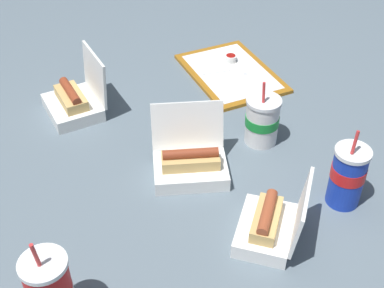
{
  "coord_description": "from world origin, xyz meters",
  "views": [
    {
      "loc": [
        1.13,
        -0.24,
        0.96
      ],
      "look_at": [
        0.03,
        0.0,
        0.05
      ],
      "focal_mm": 50.0,
      "sensor_mm": 36.0,
      "label": 1
    }
  ],
  "objects_px": {
    "clamshell_hotdog_right": "(270,225)",
    "clamshell_hotdog_center": "(190,162)",
    "ketchup_cup": "(231,58)",
    "soda_cup_left": "(348,175)",
    "food_tray": "(231,73)",
    "soda_cup_right": "(262,121)",
    "plastic_fork": "(241,66)",
    "clamshell_hotdog_corner": "(75,101)"
  },
  "relations": [
    {
      "from": "food_tray",
      "to": "soda_cup_left",
      "type": "distance_m",
      "value": 0.65
    },
    {
      "from": "clamshell_hotdog_center",
      "to": "soda_cup_left",
      "type": "relative_size",
      "value": 0.94
    },
    {
      "from": "plastic_fork",
      "to": "soda_cup_left",
      "type": "bearing_deg",
      "value": 9.39
    },
    {
      "from": "ketchup_cup",
      "to": "soda_cup_left",
      "type": "bearing_deg",
      "value": 7.49
    },
    {
      "from": "food_tray",
      "to": "soda_cup_right",
      "type": "distance_m",
      "value": 0.37
    },
    {
      "from": "ketchup_cup",
      "to": "soda_cup_right",
      "type": "height_order",
      "value": "soda_cup_right"
    },
    {
      "from": "clamshell_hotdog_right",
      "to": "soda_cup_left",
      "type": "height_order",
      "value": "soda_cup_left"
    },
    {
      "from": "clamshell_hotdog_corner",
      "to": "soda_cup_right",
      "type": "xyz_separation_m",
      "value": [
        0.26,
        0.51,
        0.03
      ]
    },
    {
      "from": "clamshell_hotdog_corner",
      "to": "clamshell_hotdog_center",
      "type": "xyz_separation_m",
      "value": [
        0.35,
        0.28,
        -0.0
      ]
    },
    {
      "from": "clamshell_hotdog_corner",
      "to": "soda_cup_right",
      "type": "bearing_deg",
      "value": 63.01
    },
    {
      "from": "soda_cup_left",
      "to": "plastic_fork",
      "type": "bearing_deg",
      "value": -174.34
    },
    {
      "from": "clamshell_hotdog_right",
      "to": "soda_cup_right",
      "type": "bearing_deg",
      "value": 164.73
    },
    {
      "from": "clamshell_hotdog_center",
      "to": "soda_cup_left",
      "type": "xyz_separation_m",
      "value": [
        0.18,
        0.35,
        0.04
      ]
    },
    {
      "from": "ketchup_cup",
      "to": "clamshell_hotdog_corner",
      "type": "distance_m",
      "value": 0.57
    },
    {
      "from": "clamshell_hotdog_corner",
      "to": "soda_cup_left",
      "type": "height_order",
      "value": "soda_cup_left"
    },
    {
      "from": "food_tray",
      "to": "soda_cup_left",
      "type": "xyz_separation_m",
      "value": [
        0.64,
        0.11,
        0.08
      ]
    },
    {
      "from": "ketchup_cup",
      "to": "soda_cup_left",
      "type": "relative_size",
      "value": 0.18
    },
    {
      "from": "clamshell_hotdog_corner",
      "to": "soda_cup_left",
      "type": "distance_m",
      "value": 0.83
    },
    {
      "from": "clamshell_hotdog_right",
      "to": "clamshell_hotdog_center",
      "type": "height_order",
      "value": "clamshell_hotdog_center"
    },
    {
      "from": "ketchup_cup",
      "to": "soda_cup_right",
      "type": "xyz_separation_m",
      "value": [
        0.43,
        -0.03,
        0.05
      ]
    },
    {
      "from": "soda_cup_left",
      "to": "soda_cup_right",
      "type": "xyz_separation_m",
      "value": [
        -0.28,
        -0.12,
        -0.01
      ]
    },
    {
      "from": "food_tray",
      "to": "soda_cup_right",
      "type": "relative_size",
      "value": 2.07
    },
    {
      "from": "clamshell_hotdog_center",
      "to": "ketchup_cup",
      "type": "bearing_deg",
      "value": 153.62
    },
    {
      "from": "clamshell_hotdog_right",
      "to": "clamshell_hotdog_center",
      "type": "xyz_separation_m",
      "value": [
        -0.25,
        -0.13,
        0.0
      ]
    },
    {
      "from": "clamshell_hotdog_right",
      "to": "clamshell_hotdog_corner",
      "type": "bearing_deg",
      "value": -145.84
    },
    {
      "from": "soda_cup_left",
      "to": "soda_cup_right",
      "type": "distance_m",
      "value": 0.3
    },
    {
      "from": "clamshell_hotdog_right",
      "to": "clamshell_hotdog_center",
      "type": "bearing_deg",
      "value": -152.52
    },
    {
      "from": "ketchup_cup",
      "to": "plastic_fork",
      "type": "height_order",
      "value": "ketchup_cup"
    },
    {
      "from": "ketchup_cup",
      "to": "soda_cup_left",
      "type": "distance_m",
      "value": 0.71
    },
    {
      "from": "food_tray",
      "to": "ketchup_cup",
      "type": "height_order",
      "value": "ketchup_cup"
    },
    {
      "from": "clamshell_hotdog_corner",
      "to": "ketchup_cup",
      "type": "bearing_deg",
      "value": 107.44
    },
    {
      "from": "clamshell_hotdog_right",
      "to": "soda_cup_right",
      "type": "relative_size",
      "value": 1.11
    },
    {
      "from": "ketchup_cup",
      "to": "clamshell_hotdog_right",
      "type": "xyz_separation_m",
      "value": [
        0.78,
        -0.13,
        0.01
      ]
    },
    {
      "from": "plastic_fork",
      "to": "food_tray",
      "type": "bearing_deg",
      "value": -58.51
    },
    {
      "from": "soda_cup_left",
      "to": "ketchup_cup",
      "type": "bearing_deg",
      "value": -172.51
    },
    {
      "from": "ketchup_cup",
      "to": "plastic_fork",
      "type": "distance_m",
      "value": 0.05
    },
    {
      "from": "plastic_fork",
      "to": "clamshell_hotdog_center",
      "type": "relative_size",
      "value": 0.52
    },
    {
      "from": "ketchup_cup",
      "to": "clamshell_hotdog_center",
      "type": "relative_size",
      "value": 0.19
    },
    {
      "from": "clamshell_hotdog_corner",
      "to": "plastic_fork",
      "type": "bearing_deg",
      "value": 102.82
    },
    {
      "from": "clamshell_hotdog_right",
      "to": "plastic_fork",
      "type": "bearing_deg",
      "value": 168.21
    },
    {
      "from": "food_tray",
      "to": "ketchup_cup",
      "type": "distance_m",
      "value": 0.07
    },
    {
      "from": "clamshell_hotdog_right",
      "to": "clamshell_hotdog_center",
      "type": "distance_m",
      "value": 0.29
    }
  ]
}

